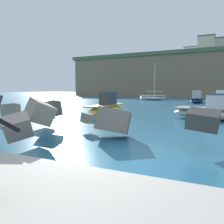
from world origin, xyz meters
name	(u,v)px	position (x,y,z in m)	size (l,w,h in m)	color
ground_plane	(116,156)	(0.00, 0.00, 0.00)	(400.00, 400.00, 0.00)	#235B7A
walkway_path	(20,214)	(0.00, -4.00, 0.12)	(48.00, 4.40, 0.24)	#B2ADA3
breakwater_jetty	(150,118)	(0.42, 2.53, 1.01)	(29.77, 6.44, 2.28)	gray
boat_mid_left	(222,102)	(3.87, 24.62, 0.69)	(4.48, 5.54, 2.29)	#EAC64C
boat_mid_centre	(152,97)	(-9.25, 40.73, 0.57)	(6.13, 2.75, 8.03)	white
boat_far_left	(214,111)	(2.92, 11.17, 0.62)	(6.00, 2.85, 1.92)	beige
boat_far_centre	(197,99)	(0.24, 33.95, 0.68)	(2.43, 5.89, 2.29)	navy
boat_far_right	(106,108)	(-5.23, 9.90, 0.66)	(1.70, 5.37, 2.03)	#EAC64C
mooring_buoy_middle	(212,102)	(2.65, 33.17, 0.22)	(0.44, 0.44, 0.44)	silver
headland_bluff	(208,76)	(0.51, 86.36, 7.49)	(96.71, 39.45, 14.94)	#847056
station_building_west	(194,54)	(-5.67, 95.46, 17.66)	(7.86, 6.34, 5.40)	silver
station_building_central	(212,46)	(1.71, 78.35, 17.22)	(7.64, 6.26, 4.54)	#B2ADA3
station_building_east	(206,45)	(-0.23, 78.59, 17.76)	(5.66, 7.40, 5.60)	beige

